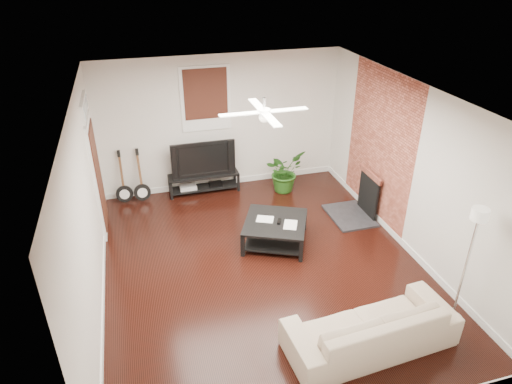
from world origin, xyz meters
TOP-DOWN VIEW (x-y plane):
  - room at (0.00, 0.00)m, footprint 5.01×6.01m
  - brick_accent at (2.49, 1.00)m, footprint 0.02×2.20m
  - fireplace at (2.20, 1.00)m, footprint 0.80×1.10m
  - window_back at (-0.30, 2.97)m, footprint 1.00×0.06m
  - door_left at (-2.46, 1.90)m, footprint 0.08×1.00m
  - tv_stand at (-0.47, 2.78)m, footprint 1.46×0.39m
  - tv at (-0.47, 2.80)m, footprint 1.31×0.17m
  - coffee_table at (0.40, 0.57)m, footprint 1.37×1.37m
  - sofa at (0.84, -1.99)m, footprint 2.25×1.02m
  - floor_lamp at (2.19, -1.89)m, footprint 0.32×0.32m
  - potted_plant at (1.18, 2.39)m, footprint 1.03×1.01m
  - guitar_left at (-2.09, 2.75)m, footprint 0.35×0.25m
  - guitar_right at (-1.74, 2.72)m, footprint 0.35×0.26m
  - ceiling_fan at (0.00, 0.00)m, footprint 1.24×1.24m

SIDE VIEW (x-z plane):
  - tv_stand at x=-0.47m, z-range 0.00..0.41m
  - coffee_table at x=0.40m, z-range 0.00..0.43m
  - sofa at x=0.84m, z-range 0.00..0.64m
  - potted_plant at x=1.18m, z-range 0.00..0.88m
  - fireplace at x=2.20m, z-range 0.00..0.92m
  - guitar_left at x=-2.09m, z-range 0.00..1.10m
  - guitar_right at x=-1.74m, z-range 0.00..1.10m
  - tv at x=-0.47m, z-range 0.41..1.16m
  - floor_lamp at x=2.19m, z-range 0.00..1.79m
  - door_left at x=-2.46m, z-range 0.00..2.50m
  - room at x=0.00m, z-range 0.00..2.80m
  - brick_accent at x=2.49m, z-range 0.00..2.80m
  - window_back at x=-0.30m, z-range 1.30..2.60m
  - ceiling_fan at x=0.00m, z-range 2.44..2.76m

